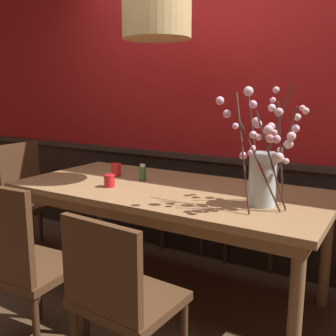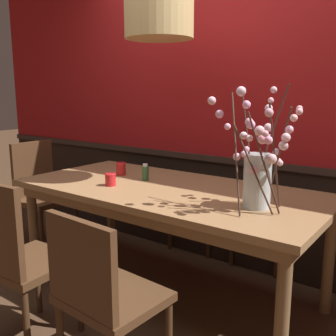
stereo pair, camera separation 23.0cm
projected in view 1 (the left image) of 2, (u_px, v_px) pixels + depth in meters
ground_plane at (168, 292)px, 2.78m from camera, size 24.00×24.00×0.00m
back_wall at (217, 88)px, 3.13m from camera, size 5.64×0.14×2.91m
dining_table at (168, 198)px, 2.64m from camera, size 2.12×1.00×0.78m
chair_far_side_left at (193, 189)px, 3.60m from camera, size 0.48×0.46×0.92m
chair_far_side_right at (258, 199)px, 3.27m from camera, size 0.45×0.40×0.94m
chair_head_west_end at (28, 193)px, 3.43m from camera, size 0.40×0.45×0.97m
chair_near_side_right at (119, 295)px, 1.77m from camera, size 0.48×0.43×0.88m
chair_near_side_left at (22, 261)px, 2.05m from camera, size 0.46×0.46×0.96m
vase_with_blossoms at (264, 169)px, 2.16m from camera, size 0.44×0.42×0.68m
candle_holder_nearer_center at (109, 181)px, 2.63m from camera, size 0.08×0.08×0.09m
candle_holder_nearer_edge at (116, 170)px, 2.97m from camera, size 0.08×0.08×0.10m
condiment_bottle at (143, 173)px, 2.81m from camera, size 0.05×0.05×0.12m
pendant_lamp at (157, 16)px, 2.57m from camera, size 0.46×0.46×1.15m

